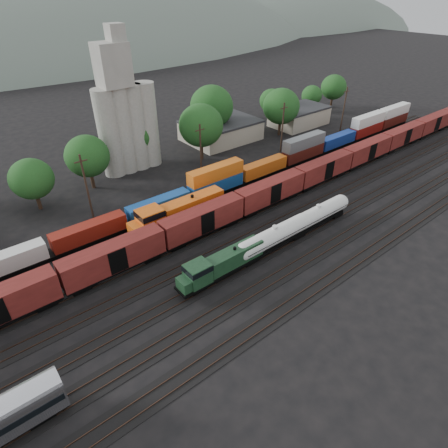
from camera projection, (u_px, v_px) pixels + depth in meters
ground at (223, 249)px, 58.97m from camera, size 600.00×600.00×0.00m
tracks at (223, 249)px, 58.94m from camera, size 180.00×33.20×0.20m
green_locomotive at (220, 265)px, 52.07m from camera, size 15.39×2.72×4.07m
tank_car_a at (274, 237)px, 57.64m from camera, size 15.72×2.81×4.12m
tank_car_b at (317, 215)px, 63.10m from camera, size 15.33×2.75×4.02m
orange_locomotive at (176, 213)px, 62.92m from camera, size 19.64×3.27×4.91m
boxcar_string at (298, 179)px, 72.60m from camera, size 184.40×2.90×4.20m
container_wall at (177, 197)px, 68.04m from camera, size 165.60×2.60×5.80m
grain_silo at (127, 119)px, 77.90m from camera, size 13.40×5.00×29.00m
industrial_sheds at (147, 155)px, 83.95m from camera, size 119.38×17.26×5.10m
tree_band at (119, 139)px, 79.58m from camera, size 163.39×23.15×13.97m
utility_poles at (149, 168)px, 69.85m from camera, size 122.20×0.36×12.00m
distant_hills at (8, 79)px, 251.71m from camera, size 860.00×286.00×130.00m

